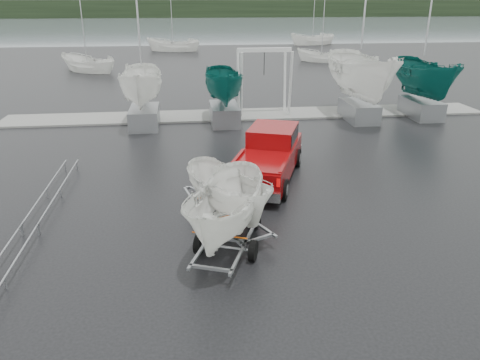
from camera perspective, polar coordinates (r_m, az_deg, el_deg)
ground_plane at (r=17.69m, az=6.90°, el=-1.96°), size 120.00×120.00×0.00m
lake at (r=116.03m, az=-5.16°, el=17.85°), size 300.00×300.00×0.00m
dock at (r=29.84m, az=1.08°, el=7.98°), size 30.00×3.00×0.12m
treeline at (r=185.83m, az=-6.04°, el=20.04°), size 300.00×8.00×6.00m
far_hill at (r=193.80m, az=-6.12°, el=20.68°), size 300.00×6.00×10.00m
pickup_truck at (r=19.16m, az=3.61°, el=3.29°), size 3.97×6.22×1.96m
trailer_hitched at (r=12.64m, az=-1.64°, el=2.08°), size 2.39×3.78×5.14m
trailer_parked at (r=14.01m, az=-1.43°, el=3.02°), size 2.59×3.76×4.68m
boat_hoist at (r=29.49m, az=2.95°, el=12.98°), size 3.30×2.18×4.12m
keelboat_0 at (r=27.04m, az=-12.05°, el=13.94°), size 2.32×3.20×10.49m
keelboat_1 at (r=27.29m, az=-1.98°, el=13.66°), size 2.11×3.20×6.71m
keelboat_2 at (r=28.81m, az=15.04°, el=16.25°), size 2.97×3.20×11.16m
keelboat_3 at (r=30.88m, az=22.03°, el=14.27°), size 2.48×3.20×10.65m
mast_rack_0 at (r=18.67m, az=-21.80°, el=-0.96°), size 0.56×6.50×0.06m
moored_boat_0 at (r=50.51m, az=-18.03°, el=12.45°), size 3.76×3.75×11.50m
moored_boat_1 at (r=67.77m, az=-8.14°, el=15.28°), size 3.41×3.35×11.70m
moored_boat_2 at (r=56.45m, az=9.85°, el=14.00°), size 3.10×3.08×10.96m
moored_boat_3 at (r=77.22m, az=8.80°, el=15.97°), size 3.54×3.48×11.81m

